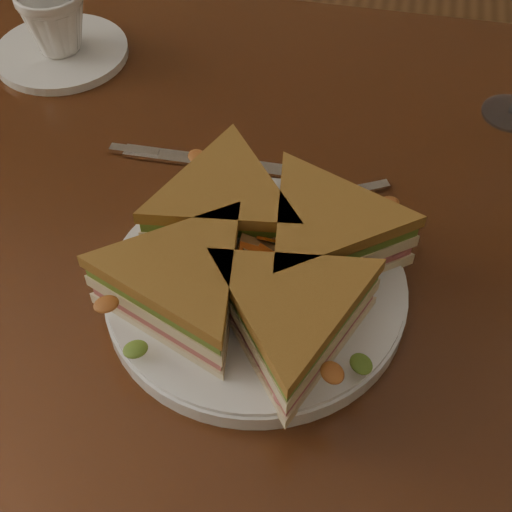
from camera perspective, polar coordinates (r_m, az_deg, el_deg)
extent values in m
cube|color=#33180B|center=(0.67, -1.46, 1.20)|extent=(1.20, 0.80, 0.04)
cylinder|color=white|center=(0.60, 0.00, -2.61)|extent=(0.25, 0.25, 0.02)
cube|color=silver|center=(0.68, 5.51, 4.67)|extent=(0.12, 0.07, 0.00)
ellipsoid|color=silver|center=(0.66, -2.29, 3.26)|extent=(0.05, 0.03, 0.01)
cube|color=silver|center=(0.71, -2.75, 7.37)|extent=(0.20, 0.02, 0.00)
cube|color=silver|center=(0.73, -9.68, 8.21)|extent=(0.05, 0.01, 0.00)
cylinder|color=white|center=(0.82, 19.73, 10.70)|extent=(0.06, 0.06, 0.00)
cylinder|color=white|center=(0.89, -15.29, 15.44)|extent=(0.15, 0.15, 0.01)
imported|color=white|center=(0.87, -15.85, 17.64)|extent=(0.10, 0.10, 0.07)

